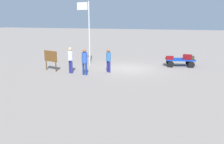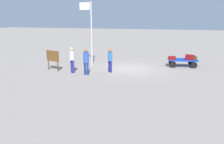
{
  "view_description": "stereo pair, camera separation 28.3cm",
  "coord_description": "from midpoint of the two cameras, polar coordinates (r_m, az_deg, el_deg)",
  "views": [
    {
      "loc": [
        -3.85,
        17.51,
        3.76
      ],
      "look_at": [
        -0.53,
        6.0,
        1.06
      ],
      "focal_mm": 39.1,
      "sensor_mm": 36.0,
      "label": 1
    },
    {
      "loc": [
        -4.12,
        17.43,
        3.76
      ],
      "look_at": [
        -0.53,
        6.0,
        1.06
      ],
      "focal_mm": 39.1,
      "sensor_mm": 36.0,
      "label": 2
    }
  ],
  "objects": [
    {
      "name": "ground_plane",
      "position": [
        18.31,
        4.49,
        0.83
      ],
      "size": [
        120.0,
        120.0,
        0.0
      ],
      "primitive_type": "plane",
      "color": "gray"
    },
    {
      "name": "luggage_cart",
      "position": [
        19.73,
        16.5,
        2.51
      ],
      "size": [
        2.34,
        1.59,
        0.58
      ],
      "color": "#0C36B5",
      "rests_on": "ground"
    },
    {
      "name": "suitcase_maroon",
      "position": [
        19.2,
        14.26,
        3.19
      ],
      "size": [
        0.6,
        0.4,
        0.26
      ],
      "color": "maroon",
      "rests_on": "luggage_cart"
    },
    {
      "name": "suitcase_dark",
      "position": [
        19.48,
        18.15,
        3.28
      ],
      "size": [
        0.69,
        0.43,
        0.4
      ],
      "color": "maroon",
      "rests_on": "luggage_cart"
    },
    {
      "name": "suitcase_grey",
      "position": [
        19.57,
        18.99,
        3.08
      ],
      "size": [
        0.46,
        0.35,
        0.27
      ],
      "color": "#3D3318",
      "rests_on": "luggage_cart"
    },
    {
      "name": "worker_lead",
      "position": [
        16.83,
        0.04,
        3.13
      ],
      "size": [
        0.44,
        0.44,
        1.65
      ],
      "color": "navy",
      "rests_on": "ground"
    },
    {
      "name": "worker_trailing",
      "position": [
        16.11,
        -5.59,
        2.95
      ],
      "size": [
        0.38,
        0.38,
        1.76
      ],
      "color": "navy",
      "rests_on": "ground"
    },
    {
      "name": "worker_supervisor",
      "position": [
        16.81,
        -8.85,
        3.31
      ],
      "size": [
        0.47,
        0.47,
        1.79
      ],
      "color": "navy",
      "rests_on": "ground"
    },
    {
      "name": "flagpole",
      "position": [
        19.36,
        -4.79,
        10.41
      ],
      "size": [
        1.05,
        0.26,
        4.96
      ],
      "color": "silver",
      "rests_on": "ground"
    },
    {
      "name": "signboard",
      "position": [
        17.91,
        -13.27,
        3.38
      ],
      "size": [
        1.21,
        0.47,
        1.43
      ],
      "color": "#4C3319",
      "rests_on": "ground"
    }
  ]
}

